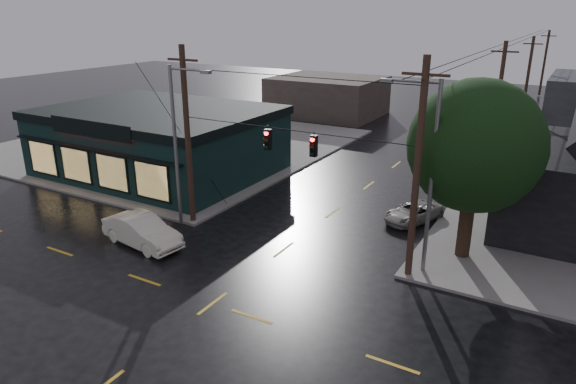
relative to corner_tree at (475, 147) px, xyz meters
The scene contains 15 objects.
ground_plane 14.04m from the corner_tree, 130.22° to the right, with size 160.00×160.00×0.00m, color black.
sidewalk_nw 30.59m from the corner_tree, 160.09° to the left, with size 28.00×28.00×0.15m, color slate.
pizza_shop 23.70m from the corner_tree, behind, with size 16.30×12.34×4.90m.
corner_tree is the anchor object (origin of this frame).
utility_pole_nw 16.19m from the corner_tree, 167.53° to the right, with size 2.00×0.32×10.15m, color black, non-canonical shape.
utility_pole_ne 6.88m from the corner_tree, 118.30° to the right, with size 2.00×0.32×10.15m, color black, non-canonical shape.
utility_pole_far_a 19.21m from the corner_tree, 95.51° to the left, with size 2.00×0.32×9.65m, color black, non-canonical shape.
utility_pole_far_b 38.71m from the corner_tree, 92.63° to the left, with size 2.00×0.32×9.15m, color black, non-canonical shape.
utility_pole_far_c 58.55m from the corner_tree, 91.73° to the left, with size 2.00×0.32×9.15m, color black, non-canonical shape.
span_signal_assembly 8.79m from the corner_tree, 158.20° to the right, with size 13.00×0.48×1.23m.
streetlight_nw 16.61m from the corner_tree, 165.25° to the right, with size 5.40×0.30×9.15m, color gray, non-canonical shape.
streetlight_ne 6.46m from the corner_tree, 116.13° to the right, with size 5.40×0.30×9.15m, color gray, non-canonical shape.
bg_building_west 37.72m from the corner_tree, 126.36° to the left, with size 12.00×10.00×4.40m, color #392F2A.
sedan_cream 17.35m from the corner_tree, 155.06° to the right, with size 1.71×4.89×1.61m, color #ECE8CF.
suv_silver 7.18m from the corner_tree, 136.48° to the left, with size 1.83×3.97×1.10m, color gray.
Camera 1 is at (12.33, -14.89, 11.88)m, focal length 32.00 mm.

